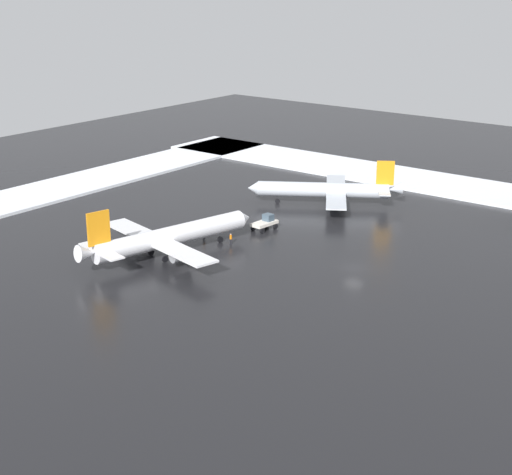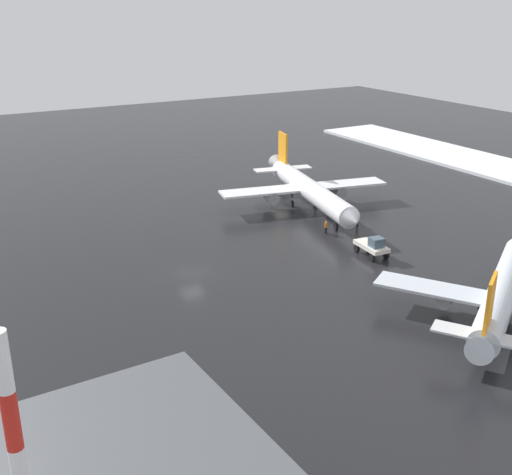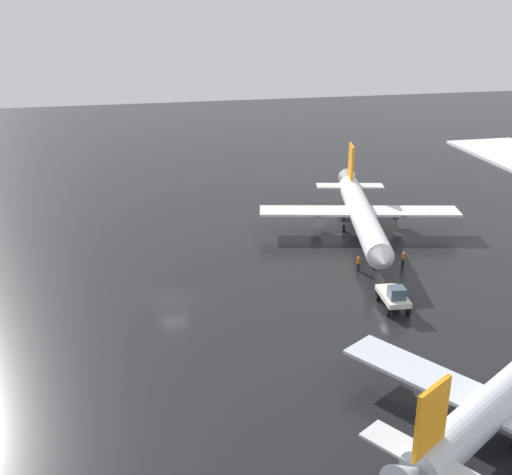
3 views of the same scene
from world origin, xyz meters
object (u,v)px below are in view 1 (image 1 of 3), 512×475
Objects in this scene: ground_crew_beside_wing at (204,232)px; pushback_tug at (265,222)px; airplane_distant_tail at (327,190)px; ground_crew_near_tug at (231,238)px; airplane_foreground_jet at (168,237)px.

pushback_tug is at bearing 136.09° from ground_crew_beside_wing.
airplane_distant_tail reaches higher than ground_crew_near_tug.
pushback_tug is at bearing 1.19° from airplane_foreground_jet.
airplane_distant_tail is (-3.70, -37.27, -0.23)m from airplane_foreground_jet.
airplane_foreground_jet is 37.46m from airplane_distant_tail.
airplane_distant_tail is at bearing 5.54° from pushback_tug.
airplane_distant_tail reaches higher than ground_crew_beside_wing.
airplane_foreground_jet is at bearing 173.84° from pushback_tug.
airplane_foreground_jet reaches higher than ground_crew_near_tug.
airplane_foreground_jet is 17.60× the size of ground_crew_near_tug.
pushback_tug is 10.64m from ground_crew_beside_wing.
ground_crew_near_tug is (-0.17, 9.08, -0.31)m from pushback_tug.
ground_crew_near_tug is at bearing -173.70° from pushback_tug.
pushback_tug is 9.08m from ground_crew_near_tug.
pushback_tug is at bearing -177.05° from ground_crew_near_tug.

